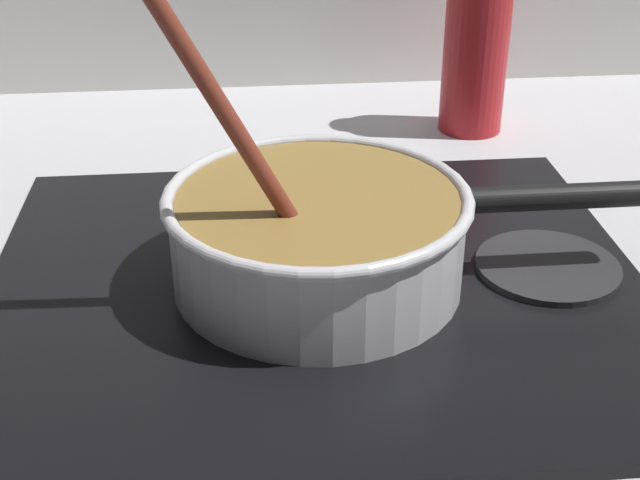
# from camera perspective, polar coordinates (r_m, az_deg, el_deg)

# --- Properties ---
(hob_plate) EXTENTS (0.56, 0.48, 0.01)m
(hob_plate) POSITION_cam_1_polar(r_m,az_deg,el_deg) (0.75, -0.00, -3.07)
(hob_plate) COLOR black
(hob_plate) RESTS_ON ground
(burner_ring) EXTENTS (0.16, 0.16, 0.01)m
(burner_ring) POSITION_cam_1_polar(r_m,az_deg,el_deg) (0.74, 0.00, -2.42)
(burner_ring) COLOR #592D0C
(burner_ring) RESTS_ON hob_plate
(spare_burner) EXTENTS (0.13, 0.13, 0.01)m
(spare_burner) POSITION_cam_1_polar(r_m,az_deg,el_deg) (0.78, 14.68, -1.68)
(spare_burner) COLOR #262628
(spare_burner) RESTS_ON hob_plate
(cooking_pan) EXTENTS (0.42, 0.25, 0.30)m
(cooking_pan) POSITION_cam_1_polar(r_m,az_deg,el_deg) (0.72, 0.08, 0.39)
(cooking_pan) COLOR silver
(cooking_pan) RESTS_ON hob_plate
(sauce_bottle) EXTENTS (0.08, 0.08, 0.25)m
(sauce_bottle) POSITION_cam_1_polar(r_m,az_deg,el_deg) (1.07, 10.19, 12.45)
(sauce_bottle) COLOR red
(sauce_bottle) RESTS_ON ground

